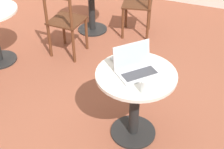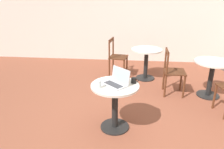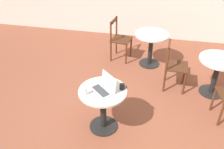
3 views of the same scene
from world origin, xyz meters
name	(u,v)px [view 1 (image 1 of 3)]	position (x,y,z in m)	size (l,w,h in m)	color
ground_plane	(124,130)	(0.00, 0.00, 0.00)	(16.00, 16.00, 0.00)	brown
cafe_table_near	(135,92)	(0.00, -0.09, 0.50)	(0.68, 0.68, 0.70)	black
chair_mid_left	(65,23)	(1.00, 1.15, 0.45)	(0.41, 0.41, 0.89)	#562D19
chair_mid_front	(140,4)	(1.87, 0.46, 0.45)	(0.47, 0.47, 0.89)	#562D19
laptop	(136,67)	(0.02, -0.08, 0.75)	(0.41, 0.41, 0.22)	#B7B7BC
mouse	(115,58)	(0.12, 0.15, 0.72)	(0.06, 0.10, 0.03)	#B7B7BC
mug	(136,51)	(0.26, 0.00, 0.74)	(0.11, 0.07, 0.08)	black
drinking_glass	(145,86)	(-0.21, -0.22, 0.76)	(0.06, 0.06, 0.11)	silver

